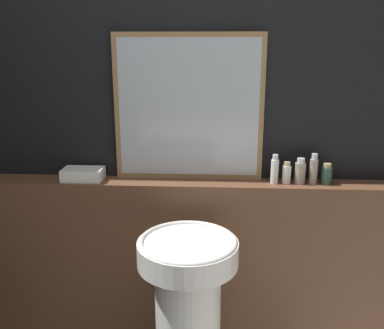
{
  "coord_description": "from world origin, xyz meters",
  "views": [
    {
      "loc": [
        0.16,
        -0.54,
        1.64
      ],
      "look_at": [
        0.04,
        1.45,
        1.09
      ],
      "focal_mm": 40.0,
      "sensor_mm": 36.0,
      "label": 1
    }
  ],
  "objects_px": {
    "mirror": "(189,108)",
    "body_wash_bottle": "(314,170)",
    "conditioner_bottle": "(287,174)",
    "lotion_bottle": "(300,172)",
    "hand_soap_bottle": "(327,175)",
    "towel_stack": "(83,174)",
    "pedestal_sink": "(188,313)",
    "shampoo_bottle": "(275,170)"
  },
  "relations": [
    {
      "from": "pedestal_sink",
      "to": "shampoo_bottle",
      "type": "bearing_deg",
      "value": 44.82
    },
    {
      "from": "conditioner_bottle",
      "to": "lotion_bottle",
      "type": "relative_size",
      "value": 0.85
    },
    {
      "from": "towel_stack",
      "to": "body_wash_bottle",
      "type": "bearing_deg",
      "value": 0.0
    },
    {
      "from": "hand_soap_bottle",
      "to": "body_wash_bottle",
      "type": "bearing_deg",
      "value": 180.0
    },
    {
      "from": "pedestal_sink",
      "to": "body_wash_bottle",
      "type": "xyz_separation_m",
      "value": [
        0.6,
        0.41,
        0.56
      ]
    },
    {
      "from": "mirror",
      "to": "shampoo_bottle",
      "type": "relative_size",
      "value": 5.05
    },
    {
      "from": "conditioner_bottle",
      "to": "hand_soap_bottle",
      "type": "distance_m",
      "value": 0.2
    },
    {
      "from": "shampoo_bottle",
      "to": "towel_stack",
      "type": "bearing_deg",
      "value": 180.0
    },
    {
      "from": "lotion_bottle",
      "to": "mirror",
      "type": "bearing_deg",
      "value": 173.52
    },
    {
      "from": "shampoo_bottle",
      "to": "conditioner_bottle",
      "type": "height_order",
      "value": "shampoo_bottle"
    },
    {
      "from": "mirror",
      "to": "lotion_bottle",
      "type": "bearing_deg",
      "value": -6.48
    },
    {
      "from": "towel_stack",
      "to": "hand_soap_bottle",
      "type": "bearing_deg",
      "value": 0.0
    },
    {
      "from": "pedestal_sink",
      "to": "hand_soap_bottle",
      "type": "height_order",
      "value": "hand_soap_bottle"
    },
    {
      "from": "pedestal_sink",
      "to": "conditioner_bottle",
      "type": "height_order",
      "value": "conditioner_bottle"
    },
    {
      "from": "pedestal_sink",
      "to": "towel_stack",
      "type": "xyz_separation_m",
      "value": [
        -0.57,
        0.41,
        0.52
      ]
    },
    {
      "from": "body_wash_bottle",
      "to": "lotion_bottle",
      "type": "bearing_deg",
      "value": 180.0
    },
    {
      "from": "pedestal_sink",
      "to": "mirror",
      "type": "relative_size",
      "value": 1.13
    },
    {
      "from": "conditioner_bottle",
      "to": "body_wash_bottle",
      "type": "xyz_separation_m",
      "value": [
        0.13,
        0.0,
        0.02
      ]
    },
    {
      "from": "shampoo_bottle",
      "to": "mirror",
      "type": "bearing_deg",
      "value": 171.65
    },
    {
      "from": "towel_stack",
      "to": "lotion_bottle",
      "type": "height_order",
      "value": "lotion_bottle"
    },
    {
      "from": "towel_stack",
      "to": "hand_soap_bottle",
      "type": "height_order",
      "value": "hand_soap_bottle"
    },
    {
      "from": "towel_stack",
      "to": "lotion_bottle",
      "type": "distance_m",
      "value": 1.11
    },
    {
      "from": "conditioner_bottle",
      "to": "hand_soap_bottle",
      "type": "xyz_separation_m",
      "value": [
        0.2,
        0.0,
        -0.0
      ]
    },
    {
      "from": "mirror",
      "to": "towel_stack",
      "type": "relative_size",
      "value": 3.64
    },
    {
      "from": "mirror",
      "to": "hand_soap_bottle",
      "type": "bearing_deg",
      "value": -5.27
    },
    {
      "from": "towel_stack",
      "to": "lotion_bottle",
      "type": "relative_size",
      "value": 1.57
    },
    {
      "from": "pedestal_sink",
      "to": "hand_soap_bottle",
      "type": "xyz_separation_m",
      "value": [
        0.67,
        0.41,
        0.54
      ]
    },
    {
      "from": "towel_stack",
      "to": "shampoo_bottle",
      "type": "relative_size",
      "value": 1.39
    },
    {
      "from": "pedestal_sink",
      "to": "lotion_bottle",
      "type": "height_order",
      "value": "lotion_bottle"
    },
    {
      "from": "mirror",
      "to": "body_wash_bottle",
      "type": "xyz_separation_m",
      "value": [
        0.63,
        -0.06,
        -0.3
      ]
    },
    {
      "from": "shampoo_bottle",
      "to": "pedestal_sink",
      "type": "bearing_deg",
      "value": -135.18
    },
    {
      "from": "mirror",
      "to": "shampoo_bottle",
      "type": "xyz_separation_m",
      "value": [
        0.44,
        -0.06,
        -0.3
      ]
    },
    {
      "from": "mirror",
      "to": "towel_stack",
      "type": "bearing_deg",
      "value": -173.28
    },
    {
      "from": "pedestal_sink",
      "to": "conditioner_bottle",
      "type": "bearing_deg",
      "value": 40.93
    },
    {
      "from": "pedestal_sink",
      "to": "conditioner_bottle",
      "type": "relative_size",
      "value": 7.59
    },
    {
      "from": "lotion_bottle",
      "to": "body_wash_bottle",
      "type": "relative_size",
      "value": 0.85
    },
    {
      "from": "shampoo_bottle",
      "to": "lotion_bottle",
      "type": "height_order",
      "value": "shampoo_bottle"
    },
    {
      "from": "mirror",
      "to": "hand_soap_bottle",
      "type": "xyz_separation_m",
      "value": [
        0.69,
        -0.06,
        -0.32
      ]
    },
    {
      "from": "mirror",
      "to": "hand_soap_bottle",
      "type": "height_order",
      "value": "mirror"
    },
    {
      "from": "mirror",
      "to": "body_wash_bottle",
      "type": "bearing_deg",
      "value": -5.81
    },
    {
      "from": "mirror",
      "to": "body_wash_bottle",
      "type": "height_order",
      "value": "mirror"
    },
    {
      "from": "pedestal_sink",
      "to": "hand_soap_bottle",
      "type": "bearing_deg",
      "value": 31.4
    }
  ]
}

